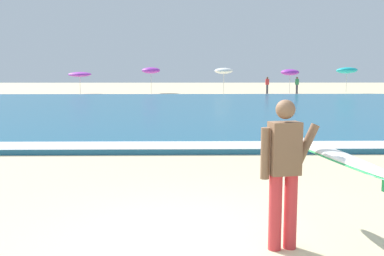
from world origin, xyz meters
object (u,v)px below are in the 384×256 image
Objects in this scene: beach_umbrella_2 at (224,71)px; beachgoer_near_row_mid at (297,85)px; beach_umbrella_3 at (290,72)px; beachgoer_near_row_left at (267,85)px; surfer_with_board at (305,160)px; beach_umbrella_4 at (347,70)px; beach_umbrella_0 at (80,74)px; beach_umbrella_1 at (151,70)px.

beach_umbrella_2 is 7.00m from beachgoer_near_row_mid.
beach_umbrella_3 is 2.54m from beachgoer_near_row_left.
surfer_with_board is 1.30× the size of beach_umbrella_3.
beach_umbrella_4 is (11.78, 0.28, 0.04)m from beach_umbrella_2.
beach_umbrella_3 is at bearing 0.88° from beach_umbrella_2.
surfer_with_board is 37.73m from beachgoer_near_row_left.
beachgoer_near_row_mid is (20.45, -0.63, -0.95)m from beach_umbrella_0.
beach_umbrella_0 reaches higher than beachgoer_near_row_mid.
beach_umbrella_0 is at bearing 178.11° from beachgoer_near_row_left.
beach_umbrella_4 reaches higher than beach_umbrella_2.
beach_umbrella_1 is (6.61, 1.46, 0.38)m from beach_umbrella_0.
surfer_with_board is 1.38× the size of beach_umbrella_0.
beach_umbrella_2 is at bearing -13.64° from beach_umbrella_1.
beach_umbrella_3 is at bearing -178.07° from beach_umbrella_4.
beach_umbrella_3 is (19.88, -0.14, 0.20)m from beach_umbrella_0.
beach_umbrella_4 is at bearing 4.65° from beachgoer_near_row_left.
beach_umbrella_1 is at bearing 171.41° from beachgoer_near_row_mid.
surfer_with_board is 1.90× the size of beachgoer_near_row_left.
beachgoer_near_row_mid is at bearing -8.59° from beach_umbrella_1.
beach_umbrella_1 reaches higher than beachgoer_near_row_left.
beach_umbrella_3 is at bearing 139.14° from beachgoer_near_row_mid.
beach_umbrella_4 reaches higher than beach_umbrella_0.
beach_umbrella_1 is at bearing 173.14° from beach_umbrella_3.
beachgoer_near_row_mid is at bearing -1.04° from beachgoer_near_row_left.
beachgoer_near_row_left is at bearing -168.73° from beach_umbrella_3.
beach_umbrella_2 is at bearing 175.14° from beachgoer_near_row_left.
beachgoer_near_row_left and beachgoer_near_row_mid have the same top height.
beach_umbrella_3 is 1.38m from beachgoer_near_row_mid.
beach_umbrella_3 is (13.27, -1.60, -0.18)m from beach_umbrella_1.
beachgoer_near_row_mid is at bearing -40.86° from beach_umbrella_3.
beach_umbrella_4 is at bearing 0.10° from beach_umbrella_0.
beachgoer_near_row_left is at bearing -10.46° from beach_umbrella_1.
beach_umbrella_1 is 1.59× the size of beachgoer_near_row_left.
beachgoer_near_row_left is 2.79m from beachgoer_near_row_mid.
surfer_with_board is at bearing -99.81° from beachgoer_near_row_left.
beachgoer_near_row_left is at bearing -4.86° from beach_umbrella_2.
beachgoer_near_row_mid is (13.85, -2.09, -1.33)m from beach_umbrella_1.
beach_umbrella_0 is 25.36m from beach_umbrella_4.
beach_umbrella_0 is 1.37× the size of beachgoer_near_row_mid.
beach_umbrella_1 is 0.99× the size of beach_umbrella_4.
beach_umbrella_3 is (8.65, 37.62, 0.96)m from surfer_with_board.
surfer_with_board is 40.38m from beach_umbrella_4.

